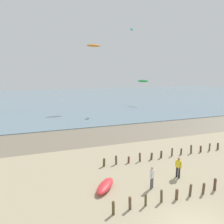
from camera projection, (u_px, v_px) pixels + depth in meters
The scene contains 10 objects.
wet_sand_strip at pixel (99, 135), 29.04m from camera, with size 120.00×8.32×0.01m, color #7A6D59.
sea at pixel (64, 99), 65.34m from camera, with size 160.00×70.00×0.10m, color slate.
groyne_near at pixel (188, 191), 14.86m from camera, with size 10.41×0.33×0.91m.
groyne_mid at pixel (165, 154), 21.63m from camera, with size 13.35×0.34×0.93m.
person_nearest_camera at pixel (178, 167), 17.47m from camera, with size 0.33×0.54×1.71m.
person_mid_beach at pixel (152, 177), 15.84m from camera, with size 0.46×0.40×1.71m.
grounded_kite at pixel (105, 186), 15.87m from camera, with size 2.46×0.89×0.49m, color red.
kite_aloft_0 at pixel (132, 29), 45.74m from camera, with size 1.91×0.61×0.31m, color #19B2B7.
kite_aloft_1 at pixel (143, 81), 53.61m from camera, with size 3.17×1.01×0.51m, color green.
kite_aloft_3 at pixel (94, 46), 46.04m from camera, with size 3.13×1.00×0.50m, color orange.
Camera 1 is at (-7.56, -7.95, 8.62)m, focal length 34.58 mm.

